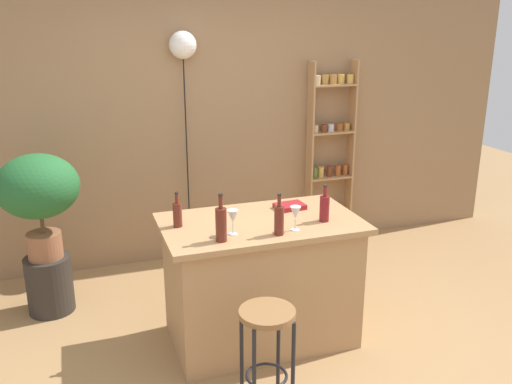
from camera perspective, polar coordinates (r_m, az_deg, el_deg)
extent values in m
plane|color=#A37A4C|center=(3.95, 1.96, -16.88)|extent=(12.00, 12.00, 0.00)
cube|color=#997551|center=(5.20, -5.55, 8.22)|extent=(6.40, 0.10, 2.80)
cube|color=tan|center=(3.98, 0.48, -9.40)|extent=(1.25, 0.74, 0.87)
cube|color=tan|center=(3.79, 0.50, -3.28)|extent=(1.36, 0.80, 0.04)
cylinder|color=black|center=(3.28, -0.19, -18.59)|extent=(0.02, 0.02, 0.61)
cylinder|color=black|center=(3.34, 3.85, -17.78)|extent=(0.02, 0.02, 0.61)
cylinder|color=black|center=(3.46, -1.49, -16.39)|extent=(0.02, 0.02, 0.61)
cylinder|color=black|center=(3.53, 2.32, -15.69)|extent=(0.02, 0.02, 0.61)
torus|color=black|center=(3.46, 1.11, -18.43)|extent=(0.25, 0.25, 0.02)
cylinder|color=olive|center=(3.23, 1.16, -12.39)|extent=(0.33, 0.33, 0.03)
cube|color=tan|center=(5.49, 5.55, 3.64)|extent=(0.02, 0.15, 1.85)
cube|color=tan|center=(5.68, 9.72, 3.96)|extent=(0.02, 0.15, 1.85)
cube|color=tan|center=(5.78, 7.40, -2.88)|extent=(0.43, 0.15, 0.02)
cylinder|color=#994C23|center=(5.71, 6.06, -2.41)|extent=(0.07, 0.07, 0.11)
cylinder|color=#AD7A38|center=(5.76, 7.48, -2.29)|extent=(0.07, 0.07, 0.11)
cylinder|color=gold|center=(5.82, 8.68, -2.11)|extent=(0.07, 0.07, 0.11)
cube|color=tan|center=(5.64, 7.58, 1.52)|extent=(0.43, 0.15, 0.02)
cylinder|color=#4C7033|center=(5.55, 6.08, 2.00)|extent=(0.06, 0.06, 0.11)
cylinder|color=gold|center=(5.59, 6.71, 2.06)|extent=(0.06, 0.06, 0.11)
cylinder|color=brown|center=(5.63, 7.59, 2.15)|extent=(0.06, 0.06, 0.11)
cylinder|color=#994C23|center=(5.66, 8.44, 2.19)|extent=(0.06, 0.06, 0.11)
cylinder|color=#994C23|center=(5.71, 9.18, 2.29)|extent=(0.06, 0.06, 0.11)
cube|color=tan|center=(5.53, 7.77, 6.13)|extent=(0.43, 0.15, 0.02)
cylinder|color=beige|center=(5.44, 6.13, 6.49)|extent=(0.06, 0.06, 0.07)
cylinder|color=brown|center=(5.48, 7.03, 6.55)|extent=(0.06, 0.06, 0.07)
cylinder|color=silver|center=(5.52, 7.73, 6.59)|extent=(0.06, 0.06, 0.07)
cylinder|color=#994C23|center=(5.56, 8.62, 6.63)|extent=(0.06, 0.06, 0.07)
cylinder|color=#AD7A38|center=(5.59, 9.34, 6.66)|extent=(0.06, 0.06, 0.07)
cube|color=tan|center=(5.46, 7.97, 10.89)|extent=(0.43, 0.15, 0.02)
cylinder|color=beige|center=(5.37, 6.31, 11.41)|extent=(0.07, 0.07, 0.09)
cylinder|color=#AD7A38|center=(5.42, 7.13, 11.44)|extent=(0.07, 0.07, 0.09)
cylinder|color=#AD7A38|center=(5.44, 7.95, 11.43)|extent=(0.07, 0.07, 0.09)
cylinder|color=gold|center=(5.50, 8.76, 11.45)|extent=(0.07, 0.07, 0.09)
cylinder|color=gold|center=(5.53, 9.70, 11.45)|extent=(0.07, 0.07, 0.09)
cylinder|color=#2D2823|center=(4.71, -20.52, -8.89)|extent=(0.35, 0.35, 0.46)
cylinder|color=#935B3D|center=(4.58, -20.96, -5.16)|extent=(0.26, 0.26, 0.21)
cylinder|color=brown|center=(4.51, -21.21, -3.02)|extent=(0.03, 0.03, 0.16)
ellipsoid|color=#23602D|center=(4.42, -21.62, 0.56)|extent=(0.61, 0.55, 0.49)
cylinder|color=#5B2319|center=(3.52, 2.39, -2.98)|extent=(0.06, 0.06, 0.19)
cylinder|color=#5B2319|center=(3.48, 2.42, -0.96)|extent=(0.02, 0.02, 0.07)
cylinder|color=black|center=(3.46, 2.43, -0.29)|extent=(0.03, 0.03, 0.01)
cylinder|color=maroon|center=(3.78, 7.08, -1.73)|extent=(0.07, 0.07, 0.18)
cylinder|color=maroon|center=(3.74, 7.14, 0.04)|extent=(0.03, 0.03, 0.07)
cylinder|color=black|center=(3.73, 7.17, 0.63)|extent=(0.03, 0.03, 0.01)
cylinder|color=#5B2319|center=(3.69, -8.10, -2.35)|extent=(0.06, 0.06, 0.16)
cylinder|color=#5B2319|center=(3.66, -8.18, -0.68)|extent=(0.02, 0.02, 0.06)
cylinder|color=black|center=(3.65, -8.21, -0.11)|extent=(0.03, 0.03, 0.01)
cylinder|color=#5B2319|center=(3.42, -3.62, -3.41)|extent=(0.07, 0.07, 0.21)
cylinder|color=#5B2319|center=(3.37, -3.67, -1.06)|extent=(0.03, 0.03, 0.08)
cylinder|color=black|center=(3.36, -3.68, -0.29)|extent=(0.03, 0.03, 0.01)
cylinder|color=silver|center=(3.63, 4.05, -3.92)|extent=(0.06, 0.06, 0.00)
cylinder|color=silver|center=(3.62, 4.06, -3.33)|extent=(0.01, 0.01, 0.07)
cone|color=silver|center=(3.59, 4.09, -2.14)|extent=(0.07, 0.07, 0.08)
cylinder|color=silver|center=(3.56, -2.38, -4.34)|extent=(0.06, 0.06, 0.00)
cylinder|color=silver|center=(3.54, -2.39, -3.75)|extent=(0.01, 0.01, 0.07)
cone|color=silver|center=(3.52, -2.41, -2.54)|extent=(0.07, 0.07, 0.08)
cube|color=maroon|center=(4.03, 3.50, -1.48)|extent=(0.22, 0.17, 0.03)
cylinder|color=black|center=(5.13, -7.12, 3.54)|extent=(0.01, 0.01, 2.01)
sphere|color=white|center=(4.99, -7.57, 14.81)|extent=(0.24, 0.24, 0.24)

